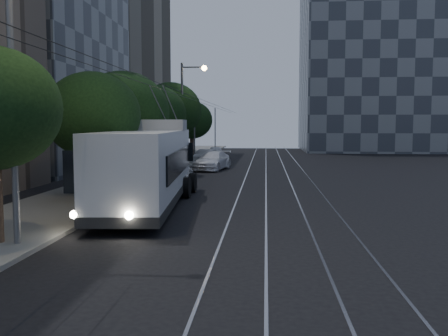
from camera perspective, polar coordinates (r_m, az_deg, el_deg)
ground at (r=19.07m, az=-0.37°, el=-6.30°), size 120.00×120.00×0.00m
sidewalk at (r=39.87m, az=-8.55°, el=-0.32°), size 5.00×90.00×0.15m
tram_rails at (r=38.82m, az=5.97°, el=-0.54°), size 4.52×90.00×0.02m
overhead_wires at (r=39.20m, az=-5.01°, el=4.59°), size 2.23×90.00×6.00m
building_glass_mid at (r=46.61m, az=-22.68°, el=16.61°), size 14.40×18.40×26.80m
building_tan_far at (r=65.51m, az=-14.36°, el=16.90°), size 14.40×22.40×34.80m
building_distant_right at (r=75.87m, az=17.51°, el=11.02°), size 22.00×18.00×24.00m
trolleybus at (r=22.94m, az=-8.59°, el=0.19°), size 3.78×13.39×5.63m
pickup_silver at (r=27.95m, az=-6.44°, el=-1.12°), size 2.99×5.74×1.54m
car_white_a at (r=33.32m, az=-5.58°, el=-0.36°), size 1.55×3.77×1.28m
car_white_b at (r=41.01m, az=-1.36°, el=0.84°), size 3.12×5.59×1.53m
car_white_c at (r=48.08m, az=-2.14°, el=1.34°), size 2.27×4.29×1.34m
car_white_d at (r=53.58m, az=-0.95°, el=1.76°), size 2.10×4.33×1.43m
tree_1 at (r=24.59m, az=-14.79°, el=5.85°), size 4.54×4.54×6.23m
tree_2 at (r=29.30m, az=-11.50°, el=6.13°), size 5.34×5.34×6.78m
tree_3 at (r=37.25m, az=-8.00°, el=6.09°), size 4.76×4.76×6.64m
tree_4 at (r=43.42m, az=-6.12°, el=6.57°), size 5.32×5.32×7.36m
tree_5 at (r=55.48m, az=-3.71°, el=5.48°), size 4.61×4.61×6.30m
streetlamp_near at (r=16.23m, az=-21.93°, el=15.66°), size 2.73×0.44×11.49m
streetlamp_far at (r=41.43m, az=-4.26°, el=7.21°), size 2.16×0.44×8.76m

